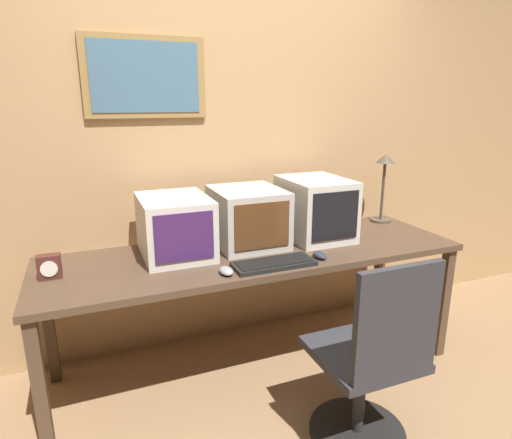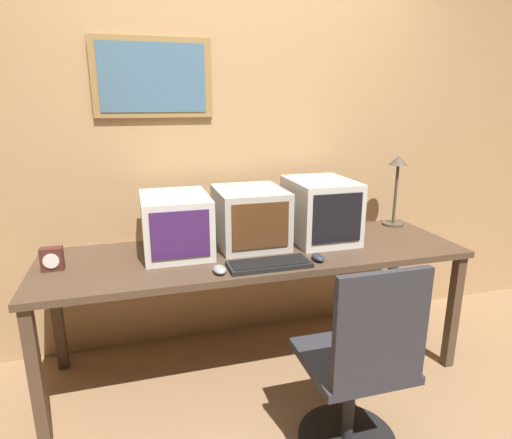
# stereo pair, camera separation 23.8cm
# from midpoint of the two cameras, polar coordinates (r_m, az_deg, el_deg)

# --- Properties ---
(wall_back) EXTENTS (8.00, 0.08, 2.60)m
(wall_back) POSITION_cam_midpoint_polar(r_m,az_deg,el_deg) (2.77, -0.42, 9.99)
(wall_back) COLOR tan
(wall_back) RESTS_ON ground_plane
(desk) EXTENTS (2.36, 0.72, 0.75)m
(desk) POSITION_cam_midpoint_polar(r_m,az_deg,el_deg) (2.46, 2.78, -5.66)
(desk) COLOR #4C3828
(desk) RESTS_ON ground_plane
(monitor_left) EXTENTS (0.36, 0.47, 0.33)m
(monitor_left) POSITION_cam_midpoint_polar(r_m,az_deg,el_deg) (2.39, -7.87, -0.63)
(monitor_left) COLOR beige
(monitor_left) RESTS_ON desk
(monitor_center) EXTENTS (0.39, 0.45, 0.33)m
(monitor_center) POSITION_cam_midpoint_polar(r_m,az_deg,el_deg) (2.50, 1.93, 0.34)
(monitor_center) COLOR #B7B2A8
(monitor_center) RESTS_ON desk
(monitor_right) EXTENTS (0.36, 0.47, 0.37)m
(monitor_right) POSITION_cam_midpoint_polar(r_m,az_deg,el_deg) (2.63, 11.11, 1.24)
(monitor_right) COLOR beige
(monitor_right) RESTS_ON desk
(keyboard_main) EXTENTS (0.43, 0.17, 0.03)m
(keyboard_main) POSITION_cam_midpoint_polar(r_m,az_deg,el_deg) (2.21, 4.98, -5.97)
(keyboard_main) COLOR black
(keyboard_main) RESTS_ON desk
(mouse_near_keyboard) EXTENTS (0.06, 0.11, 0.04)m
(mouse_near_keyboard) POSITION_cam_midpoint_polar(r_m,az_deg,el_deg) (2.32, 11.20, -5.03)
(mouse_near_keyboard) COLOR #282D3D
(mouse_near_keyboard) RESTS_ON desk
(mouse_far_corner) EXTENTS (0.06, 0.11, 0.03)m
(mouse_far_corner) POSITION_cam_midpoint_polar(r_m,az_deg,el_deg) (2.12, -1.68, -6.75)
(mouse_far_corner) COLOR gray
(mouse_far_corner) RESTS_ON desk
(desk_clock) EXTENTS (0.11, 0.06, 0.12)m
(desk_clock) POSITION_cam_midpoint_polar(r_m,az_deg,el_deg) (2.32, -22.97, -4.92)
(desk_clock) COLOR #4C231E
(desk_clock) RESTS_ON desk
(desk_lamp) EXTENTS (0.14, 0.14, 0.47)m
(desk_lamp) POSITION_cam_midpoint_polar(r_m,az_deg,el_deg) (3.04, 20.45, 5.12)
(desk_lamp) COLOR #4C4233
(desk_lamp) RESTS_ON desk
(office_chair) EXTENTS (0.46, 0.46, 0.95)m
(office_chair) POSITION_cam_midpoint_polar(r_m,az_deg,el_deg) (2.07, 16.97, -19.33)
(office_chair) COLOR black
(office_chair) RESTS_ON ground_plane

